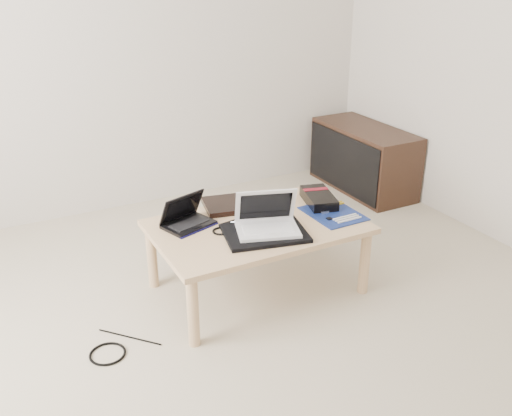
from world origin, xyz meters
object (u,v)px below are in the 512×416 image
white_laptop (267,221)px  gpu_box (319,198)px  media_cabinet (363,159)px  netbook (187,219)px  coffee_table (257,232)px

white_laptop → gpu_box: white_laptop is taller
white_laptop → gpu_box: (0.45, 0.19, -0.03)m
media_cabinet → gpu_box: size_ratio=2.80×
white_laptop → media_cabinet: bearing=36.1°
gpu_box → netbook: bearing=173.8°
media_cabinet → white_laptop: white_laptop is taller
media_cabinet → gpu_box: bearing=-139.2°
coffee_table → gpu_box: 0.46m
coffee_table → netbook: netbook is taller
netbook → white_laptop: 0.43m
media_cabinet → gpu_box: (-1.00, -0.86, 0.18)m
coffee_table → media_cabinet: media_cabinet is taller
coffee_table → netbook: bearing=154.1°
white_laptop → gpu_box: bearing=23.4°
coffee_table → netbook: (-0.34, 0.16, 0.09)m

